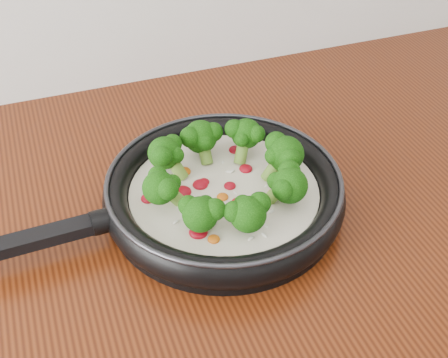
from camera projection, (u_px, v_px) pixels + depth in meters
name	position (u px, v px, depth m)	size (l,w,h in m)	color
skillet	(222.00, 190.00, 0.75)	(0.49, 0.32, 0.09)	black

